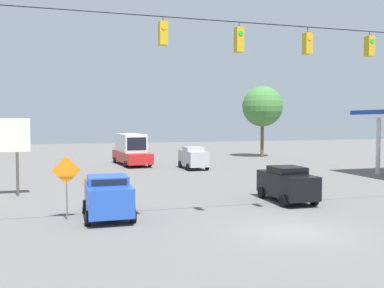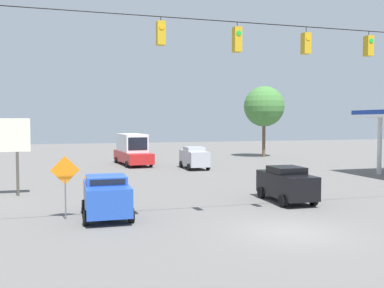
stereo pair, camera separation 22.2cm
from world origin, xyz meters
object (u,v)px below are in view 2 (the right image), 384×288
object	(u,v)px
sedan_black_crossing_near	(286,183)
traffic_cone_second	(90,195)
traffic_cone_third	(87,186)
work_zone_sign	(65,175)
overhead_signal_span	(271,87)
sedan_silver_oncoming_deep	(194,157)
traffic_cone_fourth	(85,179)
box_truck_red_withflow_deep	(132,150)
tree_horizon_left	(264,107)
traffic_cone_nearest	(93,206)
sedan_blue_parked_shoulder	(106,196)

from	to	relation	value
sedan_black_crossing_near	traffic_cone_second	bearing A→B (deg)	-17.30
traffic_cone_second	traffic_cone_third	bearing A→B (deg)	-89.33
work_zone_sign	overhead_signal_span	bearing A→B (deg)	159.60
overhead_signal_span	sedan_silver_oncoming_deep	world-z (taller)	overhead_signal_span
traffic_cone_third	traffic_cone_fourth	bearing A→B (deg)	-90.46
box_truck_red_withflow_deep	tree_horizon_left	bearing A→B (deg)	-163.92
traffic_cone_second	traffic_cone_fourth	bearing A→B (deg)	-89.91
sedan_black_crossing_near	traffic_cone_nearest	xyz separation A→B (m)	(10.25, 0.06, -0.66)
sedan_black_crossing_near	tree_horizon_left	xyz separation A→B (m)	(-11.63, -26.80, 5.12)
overhead_signal_span	traffic_cone_fourth	bearing A→B (deg)	-62.54
sedan_silver_oncoming_deep	box_truck_red_withflow_deep	xyz separation A→B (m)	(4.87, -5.37, 0.46)
overhead_signal_span	box_truck_red_withflow_deep	distance (m)	26.53
work_zone_sign	tree_horizon_left	xyz separation A→B (m)	(-23.11, -27.78, 4.13)
sedan_silver_oncoming_deep	traffic_cone_third	xyz separation A→B (m)	(9.98, 10.21, -0.72)
overhead_signal_span	traffic_cone_third	world-z (taller)	overhead_signal_span
traffic_cone_fourth	work_zone_sign	world-z (taller)	work_zone_sign
traffic_cone_second	traffic_cone_nearest	bearing A→B (deg)	89.19
sedan_silver_oncoming_deep	sedan_blue_parked_shoulder	world-z (taller)	sedan_silver_oncoming_deep
traffic_cone_third	tree_horizon_left	world-z (taller)	tree_horizon_left
traffic_cone_second	work_zone_sign	size ratio (longest dim) A/B	0.23
sedan_black_crossing_near	traffic_cone_third	xyz separation A→B (m)	(10.25, -6.40, -0.66)
traffic_cone_nearest	sedan_silver_oncoming_deep	bearing A→B (deg)	-120.94
box_truck_red_withflow_deep	tree_horizon_left	distance (m)	18.04
sedan_silver_oncoming_deep	traffic_cone_second	distance (m)	16.72
overhead_signal_span	sedan_silver_oncoming_deep	size ratio (longest dim) A/B	5.61
sedan_black_crossing_near	tree_horizon_left	size ratio (longest dim) A/B	0.48
traffic_cone_nearest	sedan_blue_parked_shoulder	bearing A→B (deg)	117.00
work_zone_sign	traffic_cone_nearest	bearing A→B (deg)	-143.47
overhead_signal_span	traffic_cone_fourth	xyz separation A→B (m)	(7.19, -13.84, -5.47)
sedan_black_crossing_near	traffic_cone_second	distance (m)	10.71
overhead_signal_span	sedan_blue_parked_shoulder	bearing A→B (deg)	-24.05
work_zone_sign	sedan_black_crossing_near	bearing A→B (deg)	-175.14
traffic_cone_fourth	sedan_silver_oncoming_deep	bearing A→B (deg)	-145.34
sedan_silver_oncoming_deep	traffic_cone_third	size ratio (longest dim) A/B	6.05
overhead_signal_span	traffic_cone_nearest	size ratio (longest dim) A/B	33.95
traffic_cone_nearest	traffic_cone_second	size ratio (longest dim) A/B	1.00
sedan_silver_oncoming_deep	traffic_cone_nearest	size ratio (longest dim) A/B	6.05
sedan_silver_oncoming_deep	tree_horizon_left	size ratio (longest dim) A/B	0.47
work_zone_sign	sedan_silver_oncoming_deep	bearing A→B (deg)	-122.56
box_truck_red_withflow_deep	traffic_cone_fourth	distance (m)	13.32
traffic_cone_fourth	traffic_cone_nearest	bearing A→B (deg)	89.79
sedan_black_crossing_near	traffic_cone_nearest	distance (m)	10.28
overhead_signal_span	box_truck_red_withflow_deep	size ratio (longest dim) A/B	3.02
box_truck_red_withflow_deep	sedan_black_crossing_near	xyz separation A→B (m)	(-5.13, 21.97, -0.51)
sedan_blue_parked_shoulder	tree_horizon_left	bearing A→B (deg)	-127.36
traffic_cone_nearest	traffic_cone_second	world-z (taller)	same
sedan_blue_parked_shoulder	traffic_cone_third	xyz separation A→B (m)	(0.54, -7.54, -0.67)
sedan_silver_oncoming_deep	traffic_cone_nearest	world-z (taller)	sedan_silver_oncoming_deep
sedan_blue_parked_shoulder	traffic_cone_fourth	distance (m)	10.89
traffic_cone_nearest	work_zone_sign	world-z (taller)	work_zone_sign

